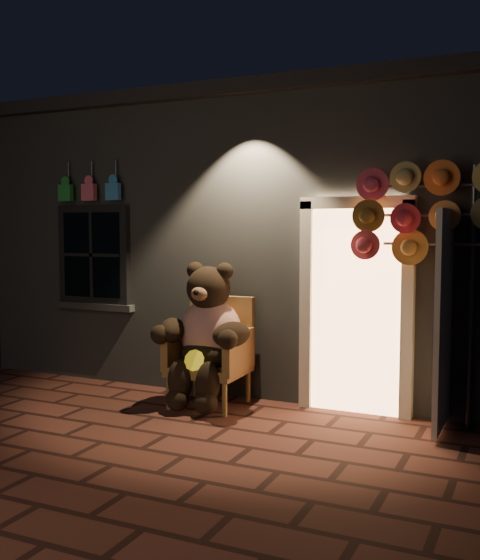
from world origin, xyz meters
The scene contains 5 objects.
ground centered at (0.00, 0.00, 0.00)m, with size 60.00×60.00×0.00m, color #4C251D.
shop_building centered at (0.00, 3.99, 1.74)m, with size 7.30×5.95×3.51m.
wicker_armchair centered at (-0.11, 1.13, 0.57)m, with size 0.80×0.72×1.14m.
teddy_bear centered at (-0.11, 0.98, 0.77)m, with size 1.09×0.84×1.49m.
hat_rack centered at (2.00, 1.28, 2.03)m, with size 1.40×0.22×2.47m.
Camera 1 is at (3.05, -5.00, 1.89)m, focal length 42.00 mm.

